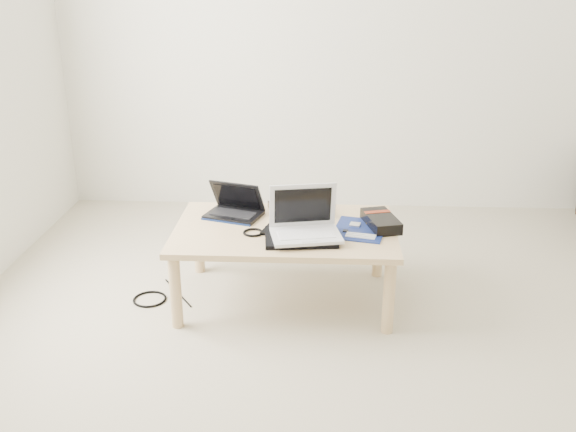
{
  "coord_description": "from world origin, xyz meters",
  "views": [
    {
      "loc": [
        -0.22,
        -2.4,
        1.61
      ],
      "look_at": [
        -0.37,
        0.56,
        0.46
      ],
      "focal_mm": 40.0,
      "sensor_mm": 36.0,
      "label": 1
    }
  ],
  "objects_px": {
    "netbook": "(235,209)",
    "white_laptop": "(305,225)",
    "gpu_box": "(381,221)",
    "coffee_table": "(285,237)"
  },
  "relations": [
    {
      "from": "coffee_table",
      "to": "gpu_box",
      "type": "distance_m",
      "value": 0.49
    },
    {
      "from": "coffee_table",
      "to": "netbook",
      "type": "height_order",
      "value": "netbook"
    },
    {
      "from": "netbook",
      "to": "coffee_table",
      "type": "bearing_deg",
      "value": -29.55
    },
    {
      "from": "coffee_table",
      "to": "white_laptop",
      "type": "bearing_deg",
      "value": -50.93
    },
    {
      "from": "coffee_table",
      "to": "netbook",
      "type": "xyz_separation_m",
      "value": [
        -0.27,
        0.15,
        0.09
      ]
    },
    {
      "from": "white_laptop",
      "to": "gpu_box",
      "type": "distance_m",
      "value": 0.41
    },
    {
      "from": "netbook",
      "to": "white_laptop",
      "type": "height_order",
      "value": "white_laptop"
    },
    {
      "from": "white_laptop",
      "to": "netbook",
      "type": "bearing_deg",
      "value": 143.13
    },
    {
      "from": "coffee_table",
      "to": "white_laptop",
      "type": "xyz_separation_m",
      "value": [
        0.1,
        -0.13,
        0.12
      ]
    },
    {
      "from": "coffee_table",
      "to": "white_laptop",
      "type": "relative_size",
      "value": 3.04
    }
  ]
}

